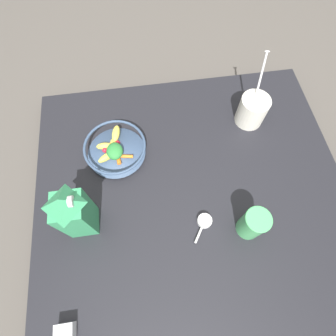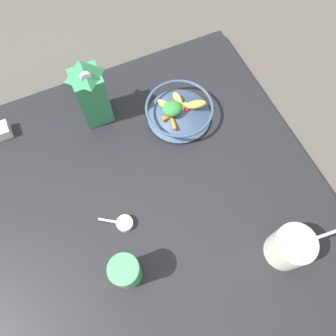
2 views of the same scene
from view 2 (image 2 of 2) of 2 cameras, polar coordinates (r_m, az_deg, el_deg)
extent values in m
plane|color=#4C4742|center=(1.07, -4.00, -7.86)|extent=(6.00, 6.00, 0.00)
cube|color=black|center=(1.05, -4.08, -7.48)|extent=(1.13, 1.13, 0.05)
cylinder|color=#384C6B|center=(1.16, 1.93, 9.02)|extent=(0.12, 0.12, 0.01)
cone|color=#384C6B|center=(1.14, 1.97, 9.80)|extent=(0.22, 0.22, 0.05)
torus|color=#384C6B|center=(1.12, 2.01, 10.47)|extent=(0.23, 0.23, 0.01)
ellipsoid|color=#EFD64C|center=(1.14, 4.91, 10.96)|extent=(0.08, 0.04, 0.03)
ellipsoid|color=#EFD64C|center=(1.12, 2.05, 10.22)|extent=(0.08, 0.05, 0.02)
ellipsoid|color=#EFD64C|center=(1.13, -0.18, 10.74)|extent=(0.06, 0.08, 0.03)
ellipsoid|color=#EFD64C|center=(1.15, 1.68, 11.94)|extent=(0.03, 0.06, 0.03)
cylinder|color=orange|center=(1.10, 0.92, 7.92)|extent=(0.02, 0.06, 0.01)
cylinder|color=orange|center=(1.13, 1.48, 10.38)|extent=(0.06, 0.03, 0.02)
cylinder|color=orange|center=(1.11, 0.20, 9.06)|extent=(0.06, 0.02, 0.02)
sphere|color=red|center=(1.14, 2.71, 10.54)|extent=(0.01, 0.01, 0.01)
sphere|color=red|center=(1.13, 3.14, 10.05)|extent=(0.02, 0.02, 0.02)
sphere|color=red|center=(1.15, 0.95, 11.51)|extent=(0.02, 0.02, 0.02)
sphere|color=red|center=(1.13, 1.22, 10.02)|extent=(0.02, 0.02, 0.02)
ellipsoid|color=#2D7F38|center=(1.10, 0.75, 10.30)|extent=(0.07, 0.06, 0.04)
cube|color=#338C59|center=(1.11, -13.06, 11.95)|extent=(0.09, 0.09, 0.21)
pyramid|color=#338C59|center=(1.01, -14.63, 16.21)|extent=(0.09, 0.09, 0.05)
cylinder|color=white|center=(1.00, -14.15, 15.16)|extent=(0.03, 0.01, 0.03)
cylinder|color=silver|center=(0.99, 20.40, -12.83)|extent=(0.11, 0.11, 0.12)
cylinder|color=white|center=(0.94, 21.40, -12.20)|extent=(0.10, 0.10, 0.02)
cylinder|color=silver|center=(0.92, 25.24, -10.65)|extent=(0.10, 0.03, 0.19)
cylinder|color=#4CB266|center=(0.92, -7.31, -17.51)|extent=(0.08, 0.08, 0.13)
torus|color=#4CB266|center=(0.86, -7.83, -17.02)|extent=(0.08, 0.08, 0.01)
cube|color=silver|center=(1.24, -26.97, 5.76)|extent=(0.05, 0.05, 0.04)
cube|color=brown|center=(1.25, -26.85, 5.63)|extent=(0.05, 0.05, 0.02)
cylinder|color=white|center=(1.01, -7.53, -9.54)|extent=(0.05, 0.05, 0.02)
cylinder|color=white|center=(1.02, -10.47, -8.97)|extent=(0.05, 0.04, 0.01)
camera|label=1|loc=(0.49, -61.95, 31.36)|focal=28.00mm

